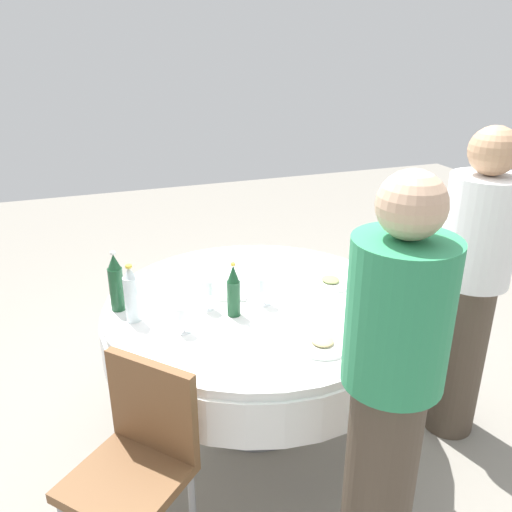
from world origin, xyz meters
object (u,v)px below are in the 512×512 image
Objects in this scene: bottle_dark_green_south at (116,283)px; chair_outer at (139,453)px; bottle_clear_east at (131,295)px; wine_glass_east at (265,286)px; bottle_dark_green_right at (234,291)px; wine_glass_front at (183,315)px; dining_table at (256,325)px; plate_west at (330,282)px; plate_inner at (322,343)px; person_far at (389,394)px; person_south at (471,285)px; bottle_dark_green_far at (392,305)px; wine_glass_outer at (207,288)px.

bottle_dark_green_south is 0.86m from chair_outer.
bottle_clear_east reaches higher than wine_glass_east.
bottle_dark_green_right is 2.10× the size of wine_glass_front.
dining_table is 6.71× the size of plate_west.
chair_outer reaches higher than plate_inner.
dining_table is 0.95× the size of person_far.
person_far is at bearing -31.57° from person_south.
bottle_dark_green_far reaches higher than wine_glass_east.
bottle_dark_green_south is at bearing -62.43° from person_far.
bottle_dark_green_far reaches higher than wine_glass_front.
wine_glass_front is at bearing 72.39° from bottle_dark_green_far.
bottle_clear_east is at bearing 92.28° from plate_west.
bottle_dark_green_right is 1.84× the size of wine_glass_east.
plate_inner is 0.87m from chair_outer.
bottle_dark_green_far is at bearing -120.06° from bottle_dark_green_right.
bottle_clear_east is at bearing 46.09° from wine_glass_front.
chair_outer is at bearing 177.69° from bottle_dark_green_south.
person_south reaches higher than chair_outer.
chair_outer is at bearing -59.44° from person_south.
plate_west is (0.52, 0.04, -0.11)m from bottle_dark_green_far.
bottle_dark_green_right is 0.14m from wine_glass_outer.
person_far reaches higher than wine_glass_outer.
bottle_dark_green_right is 0.48m from bottle_clear_east.
dining_table is 1.09m from person_south.
wine_glass_east is 0.44m from plate_west.
chair_outer is (-0.53, 0.55, -0.35)m from bottle_dark_green_right.
bottle_dark_green_right is at bearing -88.33° from chair_outer.
wine_glass_outer is at bearing 47.64° from bottle_dark_green_right.
wine_glass_outer is (0.18, -0.16, 0.03)m from wine_glass_front.
plate_inner is (-0.50, -0.13, 0.16)m from dining_table.
bottle_dark_green_south is 2.06× the size of wine_glass_east.
wine_glass_front is at bearing 138.35° from wine_glass_outer.
person_south is at bearing -108.40° from bottle_dark_green_south.
wine_glass_east is 0.46m from wine_glass_front.
plate_inner is at bearing -165.59° from dining_table.
wine_glass_east is at bearing 104.05° from plate_west.
wine_glass_outer is (-0.15, -0.41, -0.03)m from bottle_dark_green_south.
plate_west is 0.27× the size of chair_outer.
bottle_dark_green_right reaches higher than bottle_dark_green_far.
bottle_dark_green_south reaches higher than wine_glass_outer.
bottle_dark_green_south is at bearing -44.60° from chair_outer.
bottle_dark_green_right reaches higher than plate_inner.
bottle_dark_green_south is 0.19× the size of person_far.
bottle_dark_green_south is 0.15m from bottle_clear_east.
wine_glass_front is 0.56× the size of plate_west.
wine_glass_outer is 1.30m from person_south.
wine_glass_front is 0.08× the size of person_far.
bottle_dark_green_far is 0.50m from person_south.
bottle_dark_green_south reaches higher than bottle_dark_green_right.
plate_inner is (-0.44, -0.10, -0.09)m from wine_glass_east.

